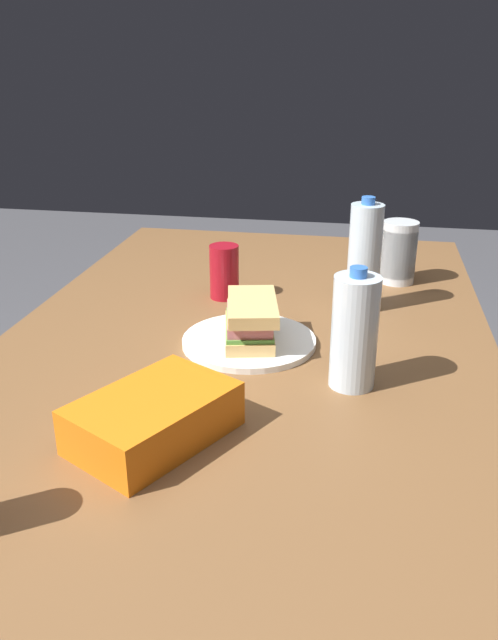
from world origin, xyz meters
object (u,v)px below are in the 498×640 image
at_px(soda_can_red, 224,272).
at_px(dining_table, 234,405).
at_px(chip_bag, 154,418).
at_px(paper_plate, 249,341).
at_px(water_bottle_tall, 354,332).
at_px(water_bottle_spare, 364,257).
at_px(sandwich, 250,319).
at_px(plastic_cup_stack, 399,252).

bearing_deg(soda_can_red, dining_table, 14.75).
relative_size(dining_table, chip_bag, 7.82).
bearing_deg(paper_plate, water_bottle_tall, 56.97).
distance_m(chip_bag, water_bottle_tall, 0.36).
bearing_deg(dining_table, water_bottle_spare, 145.87).
bearing_deg(paper_plate, chip_bag, -12.59).
distance_m(soda_can_red, water_bottle_tall, 0.48).
relative_size(dining_table, water_bottle_spare, 7.34).
relative_size(sandwich, plastic_cup_stack, 1.31).
bearing_deg(water_bottle_spare, sandwich, -41.72).
bearing_deg(dining_table, soda_can_red, -165.25).
distance_m(paper_plate, plastic_cup_stack, 0.51).
height_order(chip_bag, water_bottle_spare, water_bottle_spare).
distance_m(paper_plate, soda_can_red, 0.27).
bearing_deg(dining_table, chip_bag, -14.81).
distance_m(water_bottle_tall, plastic_cup_stack, 0.56).
distance_m(soda_can_red, chip_bag, 0.59).
distance_m(chip_bag, water_bottle_spare, 0.64).
relative_size(dining_table, water_bottle_tall, 8.64).
bearing_deg(chip_bag, water_bottle_spare, -177.43).
height_order(soda_can_red, water_bottle_tall, water_bottle_tall).
relative_size(paper_plate, soda_can_red, 2.10).
relative_size(sandwich, water_bottle_tall, 0.94).
bearing_deg(chip_bag, paper_plate, -163.56).
bearing_deg(water_bottle_spare, plastic_cup_stack, 157.06).
relative_size(soda_can_red, water_bottle_tall, 0.59).
relative_size(paper_plate, sandwich, 1.31).
bearing_deg(soda_can_red, paper_plate, 22.57).
relative_size(paper_plate, water_bottle_tall, 1.23).
distance_m(paper_plate, water_bottle_spare, 0.33).
bearing_deg(chip_bag, plastic_cup_stack, -176.57).
relative_size(dining_table, sandwich, 9.20).
distance_m(sandwich, plastic_cup_stack, 0.51).
relative_size(sandwich, soda_can_red, 1.60).
xyz_separation_m(plastic_cup_stack, water_bottle_spare, (0.19, -0.08, 0.04)).
xyz_separation_m(water_bottle_tall, water_bottle_spare, (-0.36, 0.01, 0.02)).
xyz_separation_m(dining_table, soda_can_red, (-0.34, -0.09, 0.14)).
bearing_deg(water_bottle_tall, sandwich, -122.70).
distance_m(dining_table, chip_bag, 0.28).
relative_size(soda_can_red, water_bottle_spare, 0.50).
height_order(dining_table, plastic_cup_stack, plastic_cup_stack).
xyz_separation_m(paper_plate, water_bottle_tall, (0.13, 0.20, 0.09)).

